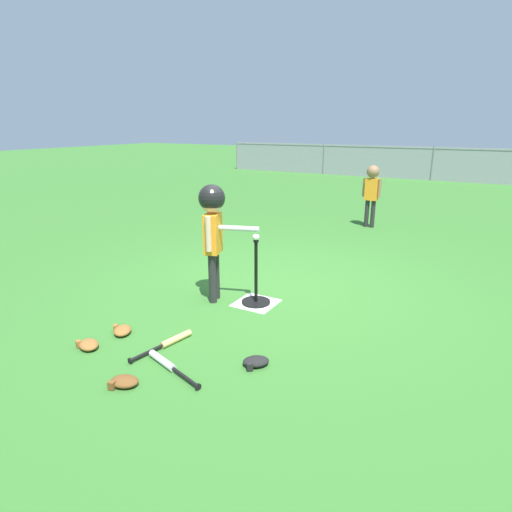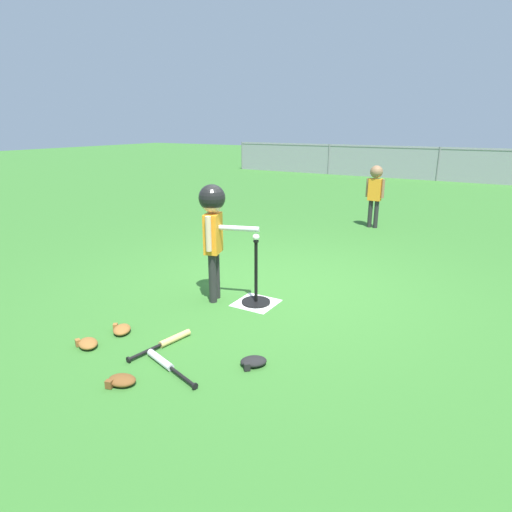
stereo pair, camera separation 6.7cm
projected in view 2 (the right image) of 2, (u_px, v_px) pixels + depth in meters
ground_plane at (279, 288)px, 5.23m from camera, size 60.00×60.00×0.00m
home_plate at (256, 303)px, 4.79m from camera, size 0.44×0.44×0.01m
batting_tee at (256, 293)px, 4.75m from camera, size 0.32×0.32×0.73m
baseball_on_tee at (256, 237)px, 4.56m from camera, size 0.07×0.07×0.07m
batter_child at (213, 219)px, 4.61m from camera, size 0.64×0.37×1.31m
fielder_deep_center at (375, 188)px, 8.05m from camera, size 0.35×0.23×1.17m
spare_bat_silver at (165, 363)px, 3.53m from camera, size 0.67×0.26×0.06m
spare_bat_wood at (169, 341)px, 3.89m from camera, size 0.17×0.67×0.06m
glove_by_plate at (88, 343)px, 3.84m from camera, size 0.27×0.24×0.07m
glove_near_bats at (121, 380)px, 3.29m from camera, size 0.26×0.22×0.07m
glove_tossed_aside at (253, 362)px, 3.55m from camera, size 0.27×0.26×0.07m
glove_outfield_drop at (122, 329)px, 4.10m from camera, size 0.26×0.27×0.07m
outfield_fence at (438, 163)px, 14.80m from camera, size 16.06×0.06×1.15m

